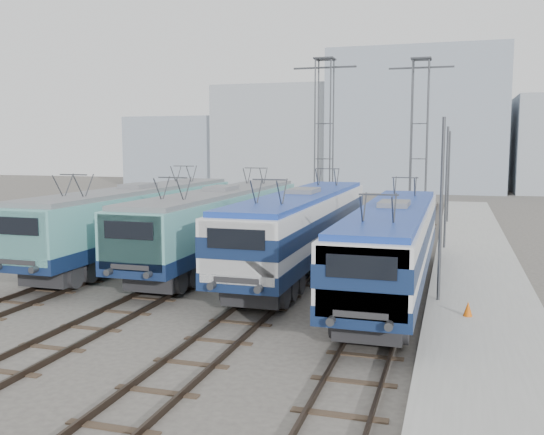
{
  "coord_description": "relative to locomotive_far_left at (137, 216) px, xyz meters",
  "views": [
    {
      "loc": [
        9.04,
        -20.74,
        6.01
      ],
      "look_at": [
        0.66,
        7.0,
        2.52
      ],
      "focal_mm": 40.0,
      "sensor_mm": 36.0,
      "label": 1
    }
  ],
  "objects": [
    {
      "name": "mast_rear",
      "position": [
        15.35,
        18.84,
        1.19
      ],
      "size": [
        0.12,
        0.12,
        7.0
      ],
      "primitive_type": "cylinder",
      "color": "#3F4247",
      "rests_on": "ground"
    },
    {
      "name": "platform",
      "position": [
        16.95,
        0.84,
        -2.16
      ],
      "size": [
        4.0,
        70.0,
        0.3
      ],
      "primitive_type": "cube",
      "color": "#9E9E99",
      "rests_on": "ground"
    },
    {
      "name": "building_west",
      "position": [
        -7.25,
        54.84,
        4.69
      ],
      "size": [
        18.0,
        12.0,
        14.0
      ],
      "primitive_type": "cube",
      "color": "#9AA2AC",
      "rests_on": "ground"
    },
    {
      "name": "locomotive_center_left",
      "position": [
        4.5,
        0.35,
        -0.04
      ],
      "size": [
        2.89,
        18.26,
        3.44
      ],
      "color": "#112146",
      "rests_on": "ground"
    },
    {
      "name": "ground",
      "position": [
        6.75,
        -7.16,
        -2.31
      ],
      "size": [
        160.0,
        160.0,
        0.0
      ],
      "primitive_type": "plane",
      "color": "#514C47"
    },
    {
      "name": "building_far_west",
      "position": [
        -23.25,
        54.84,
        2.69
      ],
      "size": [
        14.0,
        10.0,
        10.0
      ],
      "primitive_type": "cube",
      "color": "#8D9AAB",
      "rests_on": "ground"
    },
    {
      "name": "building_center",
      "position": [
        10.75,
        54.84,
        6.69
      ],
      "size": [
        22.0,
        14.0,
        18.0
      ],
      "primitive_type": "cube",
      "color": "#8D9AAB",
      "rests_on": "ground"
    },
    {
      "name": "mast_front",
      "position": [
        15.35,
        -5.16,
        1.19
      ],
      "size": [
        0.12,
        0.12,
        7.0
      ],
      "primitive_type": "cylinder",
      "color": "#3F4247",
      "rests_on": "ground"
    },
    {
      "name": "mast_mid",
      "position": [
        15.35,
        6.84,
        1.19
      ],
      "size": [
        0.12,
        0.12,
        7.0
      ],
      "primitive_type": "cylinder",
      "color": "#3F4247",
      "rests_on": "ground"
    },
    {
      "name": "catenary_tower_east",
      "position": [
        13.25,
        16.84,
        4.33
      ],
      "size": [
        4.5,
        1.2,
        12.0
      ],
      "color": "#3F4247",
      "rests_on": "ground"
    },
    {
      "name": "safety_cone",
      "position": [
        16.36,
        -7.1,
        -1.76
      ],
      "size": [
        0.3,
        0.3,
        0.5
      ],
      "primitive_type": "cone",
      "color": "#DA5D0D",
      "rests_on": "platform"
    },
    {
      "name": "catenary_tower_west",
      "position": [
        6.75,
        14.84,
        4.33
      ],
      "size": [
        4.5,
        1.2,
        12.0
      ],
      "color": "#3F4247",
      "rests_on": "ground"
    },
    {
      "name": "locomotive_far_left",
      "position": [
        0.0,
        0.0,
        0.0
      ],
      "size": [
        2.94,
        18.58,
        3.5
      ],
      "color": "#112146",
      "rests_on": "ground"
    },
    {
      "name": "locomotive_far_right",
      "position": [
        13.5,
        -3.6,
        -0.08
      ],
      "size": [
        2.76,
        17.43,
        3.28
      ],
      "color": "#112146",
      "rests_on": "ground"
    },
    {
      "name": "locomotive_center_right",
      "position": [
        9.0,
        -0.48,
        0.04
      ],
      "size": [
        2.92,
        18.44,
        3.47
      ],
      "color": "#112146",
      "rests_on": "ground"
    }
  ]
}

